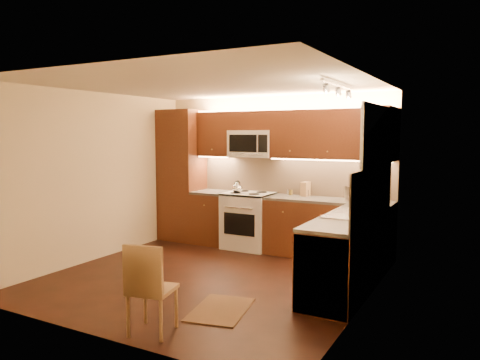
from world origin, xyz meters
The scene contains 37 objects.
floor centered at (0.00, 0.00, 0.00)m, with size 4.00×4.00×0.01m, color black.
ceiling centered at (0.00, 0.00, 2.50)m, with size 4.00×4.00×0.01m, color beige.
wall_back centered at (0.00, 2.00, 1.25)m, with size 4.00×0.01×2.50m, color beige.
wall_front centered at (0.00, -2.00, 1.25)m, with size 4.00×0.01×2.50m, color beige.
wall_left centered at (-2.00, 0.00, 1.25)m, with size 0.01×4.00×2.50m, color beige.
wall_right centered at (2.00, 0.00, 1.25)m, with size 0.01×4.00×2.50m, color beige.
pantry centered at (-1.65, 1.70, 1.15)m, with size 0.70×0.60×2.30m, color #41190E.
base_cab_back_left centered at (-0.99, 1.70, 0.43)m, with size 0.62×0.60×0.86m, color #41190E.
counter_back_left centered at (-0.99, 1.70, 0.88)m, with size 0.62×0.60×0.04m, color #353330.
base_cab_back_right centered at (1.04, 1.70, 0.43)m, with size 1.92×0.60×0.86m, color #41190E.
counter_back_right centered at (1.04, 1.70, 0.88)m, with size 1.92×0.60×0.04m, color #353330.
base_cab_right centered at (1.70, 0.40, 0.43)m, with size 0.60×2.00×0.86m, color #41190E.
counter_right centered at (1.70, 0.40, 0.88)m, with size 0.60×2.00×0.04m, color #353330.
dishwasher centered at (1.70, -0.30, 0.43)m, with size 0.58×0.60×0.84m, color silver.
backsplash_back centered at (0.35, 1.99, 1.20)m, with size 3.30×0.02×0.60m, color tan.
backsplash_right centered at (1.99, 0.40, 1.20)m, with size 0.02×2.00×0.60m, color tan.
upper_cab_back_left centered at (-0.99, 1.82, 1.88)m, with size 0.62×0.35×0.75m, color #41190E.
upper_cab_back_right centered at (1.04, 1.82, 1.88)m, with size 1.92×0.35×0.75m, color #41190E.
upper_cab_bridge centered at (-0.30, 1.82, 2.09)m, with size 0.76×0.35×0.31m, color #41190E.
upper_cab_right_corner centered at (1.82, 1.40, 1.88)m, with size 0.35×0.50×0.75m, color #41190E.
stove centered at (-0.30, 1.68, 0.46)m, with size 0.76×0.65×0.92m, color silver, non-canonical shape.
microwave centered at (-0.30, 1.81, 1.72)m, with size 0.76×0.38×0.44m, color silver, non-canonical shape.
window_frame centered at (1.99, 0.55, 1.60)m, with size 0.03×1.44×1.24m, color silver.
window_blinds centered at (1.97, 0.55, 1.60)m, with size 0.02×1.36×1.16m, color silver.
sink centered at (1.70, 0.55, 0.98)m, with size 0.52×0.86×0.15m, color silver, non-canonical shape.
faucet centered at (1.88, 0.55, 1.05)m, with size 0.20×0.04×0.30m, color silver, non-canonical shape.
track_light_bar centered at (1.55, 0.40, 2.46)m, with size 0.04×1.20×0.03m, color silver.
kettle centered at (-0.46, 1.57, 1.02)m, with size 0.18×0.18×0.20m, color silver, non-canonical shape.
toaster_oven centered at (1.53, 1.70, 1.01)m, with size 0.37×0.28×0.22m, color silver.
knife_block centered at (0.61, 1.88, 1.01)m, with size 0.10×0.16×0.23m, color olive.
spice_jar_a centered at (0.31, 1.89, 0.94)m, with size 0.05×0.05×0.08m, color silver.
spice_jar_b centered at (0.36, 1.89, 0.94)m, with size 0.05×0.05×0.08m, color brown.
spice_jar_c centered at (0.64, 1.87, 0.95)m, with size 0.05×0.05×0.10m, color silver.
spice_jar_d centered at (0.54, 1.94, 0.95)m, with size 0.04×0.04×0.09m, color brown.
soap_bottle centered at (1.87, 0.92, 1.01)m, with size 0.10×0.10×0.22m, color silver.
rug centered at (0.70, -0.90, 0.01)m, with size 0.55×0.83×0.01m, color black.
dining_chair centered at (0.42, -1.68, 0.44)m, with size 0.39×0.39×0.88m, color olive, non-canonical shape.
Camera 1 is at (3.17, -5.00, 1.88)m, focal length 34.63 mm.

